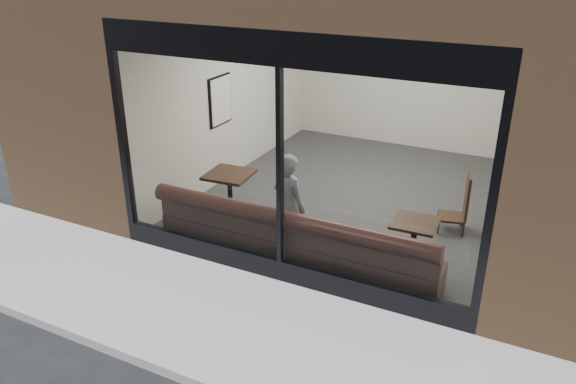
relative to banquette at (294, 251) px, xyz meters
The scene contains 20 objects.
ground 2.46m from the banquette, 90.00° to the right, with size 120.00×120.00×0.00m, color black.
sidewalk_near 1.47m from the banquette, 90.00° to the right, with size 40.00×2.00×0.01m, color gray.
kerb_near 2.51m from the banquette, 90.00° to the right, with size 40.00×0.10×0.12m, color gray.
host_building_pier_left 6.84m from the banquette, 124.05° to the left, with size 2.50×12.00×3.20m, color brown.
host_building_backfill 8.66m from the banquette, 90.00° to the left, with size 5.00×6.00×3.20m, color brown.
cafe_floor 2.56m from the banquette, 90.00° to the left, with size 6.00×6.00×0.00m, color #2D2D30.
cafe_ceiling 3.91m from the banquette, 90.00° to the left, with size 6.00×6.00×0.00m, color white.
cafe_wall_back 5.71m from the banquette, 90.00° to the left, with size 5.00×5.00×0.00m, color silver.
cafe_wall_left 3.82m from the banquette, 134.32° to the left, with size 6.00×6.00×0.00m, color silver.
cafe_wall_right 3.82m from the banquette, 45.68° to the left, with size 6.00×6.00×0.00m, color silver.
storefront_kick 0.41m from the banquette, 90.00° to the right, with size 5.00×0.10×0.30m, color black.
storefront_header 2.80m from the banquette, 90.00° to the right, with size 5.00×0.10×0.40m, color black.
storefront_mullion 1.38m from the banquette, 90.00° to the right, with size 0.06×0.10×2.50m, color black.
storefront_glass 1.39m from the banquette, 90.00° to the right, with size 4.80×4.80×0.00m, color white.
banquette is the anchor object (origin of this frame).
person 0.60m from the banquette, 133.83° to the left, with size 0.57×0.37×1.55m, color #90A8BC.
cafe_table_left 1.87m from the banquette, 150.57° to the left, with size 0.68×0.68×0.04m, color black.
cafe_table_right 1.66m from the banquette, 20.40° to the left, with size 0.58×0.58×0.04m, color black.
cafe_chair_right 2.61m from the banquette, 49.23° to the left, with size 0.39×0.39×0.04m, color black.
wall_poster 3.48m from the banquette, 139.50° to the left, with size 0.02×0.61×0.81m, color white.
Camera 1 is at (2.90, -3.53, 4.07)m, focal length 35.00 mm.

